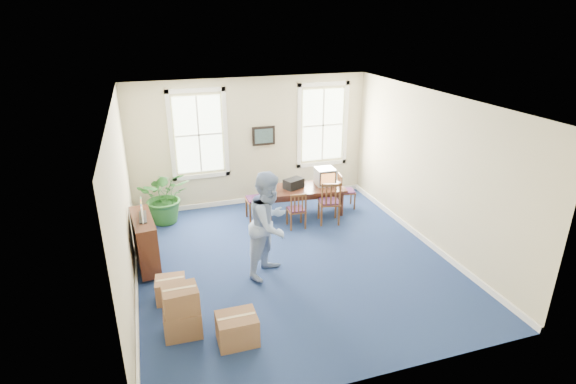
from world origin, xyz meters
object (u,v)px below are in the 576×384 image
object	(u,v)px
conference_table	(303,200)
man	(270,224)
potted_plant	(165,196)
chair_near_left	(296,209)
crt_tv	(325,176)
credenza	(145,244)
cardboard_boxes	(195,303)

from	to	relation	value
conference_table	man	xyz separation A→B (m)	(-1.51, -2.38, 0.67)
potted_plant	conference_table	bearing A→B (deg)	-9.28
conference_table	man	bearing A→B (deg)	-116.90
chair_near_left	potted_plant	size ratio (longest dim) A/B	0.67
crt_tv	potted_plant	xyz separation A→B (m)	(-3.80, 0.48, -0.23)
conference_table	credenza	size ratio (longest dim) A/B	1.57
man	potted_plant	distance (m)	3.39
potted_plant	chair_near_left	bearing A→B (deg)	-23.13
crt_tv	man	world-z (taller)	man
crt_tv	cardboard_boxes	xyz separation A→B (m)	(-3.63, -3.61, -0.45)
conference_table	potted_plant	world-z (taller)	potted_plant
conference_table	credenza	world-z (taller)	credenza
conference_table	cardboard_boxes	distance (m)	4.69
conference_table	crt_tv	world-z (taller)	crt_tv
crt_tv	cardboard_boxes	bearing A→B (deg)	-132.41
crt_tv	cardboard_boxes	distance (m)	5.14
credenza	cardboard_boxes	xyz separation A→B (m)	(0.68, -2.13, -0.06)
credenza	crt_tv	bearing A→B (deg)	13.16
potted_plant	man	bearing A→B (deg)	-59.58
credenza	potted_plant	size ratio (longest dim) A/B	0.97
crt_tv	cardboard_boxes	world-z (taller)	crt_tv
credenza	chair_near_left	bearing A→B (deg)	7.12
crt_tv	credenza	size ratio (longest dim) A/B	0.39
man	cardboard_boxes	world-z (taller)	man
man	crt_tv	bearing A→B (deg)	5.21
credenza	potted_plant	world-z (taller)	potted_plant
chair_near_left	potted_plant	distance (m)	3.06
man	potted_plant	world-z (taller)	man
man	credenza	distance (m)	2.47
chair_near_left	man	bearing A→B (deg)	59.41
man	conference_table	bearing A→B (deg)	13.65
crt_tv	man	distance (m)	3.21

